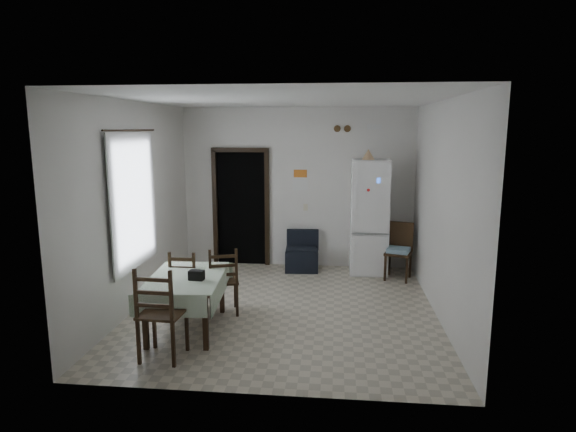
{
  "coord_description": "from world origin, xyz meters",
  "views": [
    {
      "loc": [
        0.7,
        -6.44,
        2.52
      ],
      "look_at": [
        0.0,
        0.5,
        1.25
      ],
      "focal_mm": 30.0,
      "sensor_mm": 36.0,
      "label": 1
    }
  ],
  "objects_px": {
    "navy_seat": "(302,251)",
    "dining_table": "(187,303)",
    "corner_chair": "(398,252)",
    "dining_chair_far_right": "(223,280)",
    "dining_chair_near_head": "(162,312)",
    "dining_chair_far_left": "(186,281)",
    "fridge": "(369,217)"
  },
  "relations": [
    {
      "from": "fridge",
      "to": "dining_chair_near_head",
      "type": "bearing_deg",
      "value": -124.82
    },
    {
      "from": "fridge",
      "to": "navy_seat",
      "type": "distance_m",
      "value": 1.35
    },
    {
      "from": "corner_chair",
      "to": "dining_chair_far_right",
      "type": "relative_size",
      "value": 1.01
    },
    {
      "from": "corner_chair",
      "to": "dining_chair_near_head",
      "type": "xyz_separation_m",
      "value": [
        -2.95,
        -3.15,
        0.06
      ]
    },
    {
      "from": "corner_chair",
      "to": "dining_table",
      "type": "bearing_deg",
      "value": -123.59
    },
    {
      "from": "dining_chair_far_left",
      "to": "dining_chair_far_right",
      "type": "bearing_deg",
      "value": -173.69
    },
    {
      "from": "dining_table",
      "to": "dining_chair_far_left",
      "type": "xyz_separation_m",
      "value": [
        -0.17,
        0.54,
        0.1
      ]
    },
    {
      "from": "fridge",
      "to": "dining_chair_far_right",
      "type": "xyz_separation_m",
      "value": [
        -2.11,
        -2.15,
        -0.53
      ]
    },
    {
      "from": "fridge",
      "to": "dining_chair_far_right",
      "type": "bearing_deg",
      "value": -134.3
    },
    {
      "from": "fridge",
      "to": "dining_chair_far_right",
      "type": "relative_size",
      "value": 2.12
    },
    {
      "from": "navy_seat",
      "to": "dining_chair_near_head",
      "type": "height_order",
      "value": "dining_chair_near_head"
    },
    {
      "from": "navy_seat",
      "to": "dining_table",
      "type": "xyz_separation_m",
      "value": [
        -1.26,
        -2.75,
        -0.0
      ]
    },
    {
      "from": "dining_table",
      "to": "dining_chair_far_right",
      "type": "bearing_deg",
      "value": 57.1
    },
    {
      "from": "dining_chair_far_left",
      "to": "fridge",
      "type": "bearing_deg",
      "value": -139.65
    },
    {
      "from": "navy_seat",
      "to": "corner_chair",
      "type": "distance_m",
      "value": 1.71
    },
    {
      "from": "dining_chair_far_right",
      "to": "dining_chair_near_head",
      "type": "distance_m",
      "value": 1.42
    },
    {
      "from": "navy_seat",
      "to": "dining_chair_far_right",
      "type": "height_order",
      "value": "dining_chair_far_right"
    },
    {
      "from": "dining_chair_far_left",
      "to": "dining_chair_far_right",
      "type": "height_order",
      "value": "dining_chair_far_right"
    },
    {
      "from": "navy_seat",
      "to": "corner_chair",
      "type": "height_order",
      "value": "corner_chair"
    },
    {
      "from": "dining_chair_far_left",
      "to": "dining_chair_near_head",
      "type": "relative_size",
      "value": 0.84
    },
    {
      "from": "navy_seat",
      "to": "corner_chair",
      "type": "xyz_separation_m",
      "value": [
        1.66,
        -0.38,
        0.13
      ]
    },
    {
      "from": "corner_chair",
      "to": "dining_chair_near_head",
      "type": "distance_m",
      "value": 4.31
    },
    {
      "from": "corner_chair",
      "to": "dining_table",
      "type": "height_order",
      "value": "corner_chair"
    },
    {
      "from": "navy_seat",
      "to": "dining_table",
      "type": "distance_m",
      "value": 3.02
    },
    {
      "from": "navy_seat",
      "to": "dining_chair_far_left",
      "type": "distance_m",
      "value": 2.63
    },
    {
      "from": "corner_chair",
      "to": "dining_chair_far_right",
      "type": "xyz_separation_m",
      "value": [
        -2.59,
        -1.77,
        -0.01
      ]
    },
    {
      "from": "dining_chair_far_left",
      "to": "dining_chair_near_head",
      "type": "height_order",
      "value": "dining_chair_near_head"
    },
    {
      "from": "navy_seat",
      "to": "dining_table",
      "type": "relative_size",
      "value": 0.52
    },
    {
      "from": "corner_chair",
      "to": "dining_chair_far_left",
      "type": "xyz_separation_m",
      "value": [
        -3.09,
        -1.83,
        -0.03
      ]
    },
    {
      "from": "navy_seat",
      "to": "corner_chair",
      "type": "relative_size",
      "value": 0.73
    },
    {
      "from": "navy_seat",
      "to": "dining_table",
      "type": "bearing_deg",
      "value": -117.78
    },
    {
      "from": "dining_chair_far_left",
      "to": "navy_seat",
      "type": "bearing_deg",
      "value": -122.8
    }
  ]
}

